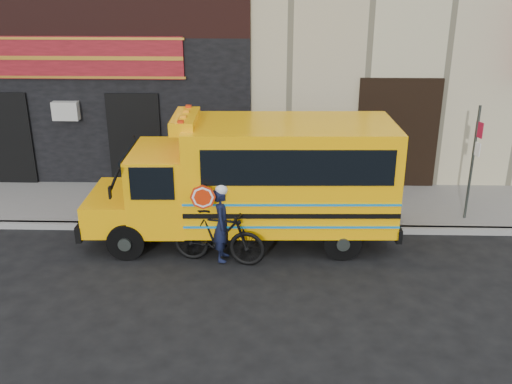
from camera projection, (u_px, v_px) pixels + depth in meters
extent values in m
plane|color=black|center=(240.00, 287.00, 11.14)|extent=(120.00, 120.00, 0.00)
cube|color=gray|center=(246.00, 228.00, 13.54)|extent=(40.00, 0.20, 0.15)
cube|color=slate|center=(249.00, 204.00, 14.94)|extent=(40.00, 3.00, 0.15)
cube|color=black|center=(70.00, 112.00, 15.69)|extent=(10.00, 0.30, 4.00)
cube|color=#5E0D12|center=(61.00, 58.00, 14.99)|extent=(6.50, 0.12, 1.10)
cube|color=black|center=(7.00, 139.00, 15.87)|extent=(1.30, 0.10, 2.50)
cube|color=black|center=(135.00, 141.00, 15.77)|extent=(1.30, 0.10, 2.50)
cylinder|color=black|center=(126.00, 241.00, 12.12)|extent=(0.81, 0.30, 0.80)
cylinder|color=black|center=(143.00, 207.00, 13.90)|extent=(0.81, 0.30, 0.80)
cylinder|color=black|center=(342.00, 241.00, 12.12)|extent=(0.81, 0.30, 0.80)
cylinder|color=black|center=(331.00, 207.00, 13.89)|extent=(0.81, 0.30, 0.80)
cube|color=#FFAB05|center=(114.00, 207.00, 12.87)|extent=(1.06, 2.03, 0.70)
cube|color=black|center=(91.00, 217.00, 12.96)|extent=(0.18, 2.05, 0.35)
cube|color=#FFAB05|center=(161.00, 186.00, 12.69)|extent=(1.26, 2.14, 1.70)
cube|color=black|center=(134.00, 169.00, 12.54)|extent=(0.11, 1.80, 0.90)
cube|color=#FFAB05|center=(289.00, 173.00, 12.57)|extent=(4.56, 2.33, 2.25)
cube|color=black|center=(388.00, 217.00, 12.95)|extent=(0.19, 2.20, 0.30)
cube|color=black|center=(298.00, 168.00, 11.36)|extent=(3.90, 0.16, 0.75)
cube|color=#FFAB05|center=(185.00, 121.00, 12.15)|extent=(0.55, 1.61, 0.28)
cylinder|color=red|center=(203.00, 197.00, 11.38)|extent=(0.52, 0.05, 0.52)
cylinder|color=#39403C|center=(472.00, 167.00, 13.44)|extent=(0.06, 0.06, 2.93)
cube|color=maroon|center=(479.00, 130.00, 13.04)|extent=(0.10, 0.25, 0.37)
cube|color=white|center=(476.00, 149.00, 13.21)|extent=(0.10, 0.25, 0.32)
imported|color=black|center=(219.00, 237.00, 11.87)|extent=(2.06, 0.94, 1.20)
imported|color=black|center=(222.00, 227.00, 11.86)|extent=(0.42, 0.61, 1.60)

